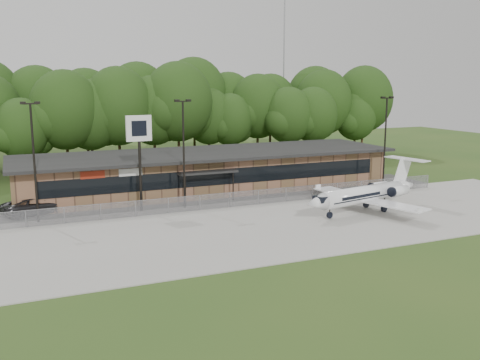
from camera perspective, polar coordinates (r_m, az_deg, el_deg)
name	(u,v)px	position (r m, az deg, el deg)	size (l,w,h in m)	color
ground	(324,253)	(38.36, 8.91, -7.65)	(160.00, 160.00, 0.00)	#2B4C1B
apron	(272,224)	(45.01, 3.48, -4.75)	(64.00, 18.00, 0.08)	#9E9B93
parking_lot	(222,197)	(55.22, -1.89, -1.87)	(50.00, 9.00, 0.06)	#383835
terminal	(208,170)	(58.89, -3.48, 1.02)	(41.00, 11.65, 4.30)	#8A5D45
fence	(240,199)	(50.99, -0.05, -2.05)	(46.00, 0.04, 1.52)	gray
treeline	(163,113)	(75.46, -8.23, 7.10)	(72.00, 12.00, 15.00)	#163410
radio_mast	(284,77)	(89.06, 4.67, 10.90)	(0.20, 0.20, 25.00)	gray
light_pole_left	(34,153)	(47.63, -21.15, 2.69)	(1.55, 0.30, 10.23)	black
light_pole_mid	(184,146)	(49.80, -6.04, 3.66)	(1.55, 0.30, 10.23)	black
light_pole_right	(385,136)	(60.68, 15.24, 4.58)	(1.55, 0.30, 10.23)	black
business_jet	(366,195)	(50.06, 13.33, -1.53)	(13.83, 12.43, 4.67)	white
suv	(35,205)	(51.73, -20.99, -2.53)	(2.72, 5.89, 1.64)	#303032
pole_sign	(139,139)	(48.95, -10.71, 4.36)	(2.33, 0.40, 8.87)	black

